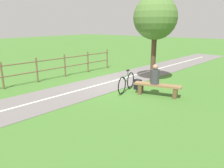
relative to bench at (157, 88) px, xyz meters
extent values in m
plane|color=#3D6B28|center=(2.21, -0.63, -0.35)|extent=(80.00, 80.00, 0.00)
cube|color=#66605E|center=(3.28, 3.37, -0.34)|extent=(6.00, 36.07, 0.02)
cube|color=silver|center=(3.28, 3.37, -0.33)|extent=(3.22, 31.86, 0.00)
cube|color=brown|center=(0.00, 0.00, 0.11)|extent=(1.94, 0.82, 0.08)
cube|color=brown|center=(-0.69, -0.17, -0.14)|extent=(0.24, 0.37, 0.42)
cube|color=brown|center=(0.69, 0.17, -0.14)|extent=(0.24, 0.37, 0.42)
cylinder|color=#38383D|center=(0.13, 0.03, 0.45)|extent=(0.43, 0.43, 0.60)
sphere|color=#9E755B|center=(0.13, 0.03, 0.85)|extent=(0.22, 0.22, 0.22)
torus|color=black|center=(1.27, 0.72, 0.03)|extent=(0.19, 0.75, 0.76)
torus|color=black|center=(1.45, -0.21, 0.03)|extent=(0.19, 0.75, 0.76)
cylinder|color=#237038|center=(1.36, 0.25, 0.36)|extent=(0.19, 0.80, 0.04)
cylinder|color=#237038|center=(1.33, 0.39, 0.19)|extent=(0.15, 0.59, 0.35)
cylinder|color=#237038|center=(1.39, 0.11, 0.46)|extent=(0.03, 0.03, 0.20)
cube|color=black|center=(1.39, 0.11, 0.57)|extent=(0.12, 0.21, 0.05)
cube|color=black|center=(1.10, -0.28, -0.11)|extent=(0.36, 0.29, 0.46)
cube|color=black|center=(1.07, -0.40, -0.18)|extent=(0.22, 0.10, 0.21)
cylinder|color=brown|center=(5.30, -3.31, 0.28)|extent=(0.08, 0.08, 1.25)
cylinder|color=brown|center=(5.46, -1.63, 0.28)|extent=(0.08, 0.08, 1.25)
cylinder|color=brown|center=(5.62, 0.04, 0.28)|extent=(0.08, 0.08, 1.25)
cylinder|color=brown|center=(5.79, 1.72, 0.28)|extent=(0.08, 0.08, 1.25)
cylinder|color=brown|center=(5.95, 3.39, 0.28)|extent=(0.08, 0.08, 1.25)
cylinder|color=brown|center=(5.70, 0.88, 0.72)|extent=(0.87, 8.38, 0.06)
cylinder|color=brown|center=(5.70, 0.88, 0.22)|extent=(0.87, 8.38, 0.06)
cylinder|color=#473323|center=(1.16, -1.79, 0.97)|extent=(0.25, 0.25, 2.64)
sphere|color=#4C7033|center=(1.16, -1.79, 2.81)|extent=(2.07, 2.07, 2.07)
camera|label=1|loc=(-3.75, 7.95, 2.51)|focal=35.03mm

